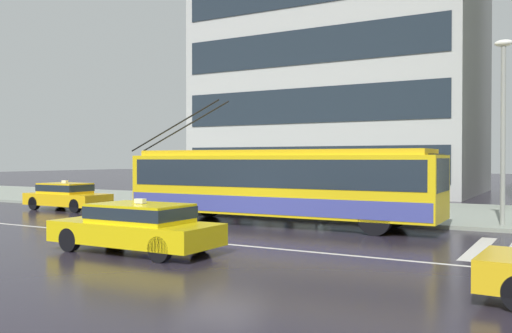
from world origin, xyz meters
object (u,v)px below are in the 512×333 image
at_px(taxi_queued_behind_bus, 67,195).
at_px(taxi_oncoming_near, 137,225).
at_px(bus_shelter, 286,168).
at_px(street_lamp, 503,115).
at_px(pedestrian_approaching_curb, 380,178).
at_px(trolleybus, 278,183).
at_px(pedestrian_at_shelter, 288,188).
at_px(pedestrian_walking_past, 237,174).
at_px(pedestrian_waiting_by_pole, 270,188).

relative_size(taxi_queued_behind_bus, taxi_oncoming_near, 0.93).
height_order(bus_shelter, street_lamp, street_lamp).
bearing_deg(pedestrian_approaching_curb, bus_shelter, 164.68).
relative_size(taxi_queued_behind_bus, street_lamp, 0.67).
distance_m(trolleybus, pedestrian_at_shelter, 4.07).
height_order(bus_shelter, pedestrian_at_shelter, bus_shelter).
bearing_deg(bus_shelter, taxi_queued_behind_bus, -160.12).
relative_size(bus_shelter, pedestrian_approaching_curb, 2.03).
relative_size(taxi_queued_behind_bus, pedestrian_at_shelter, 2.59).
bearing_deg(taxi_oncoming_near, pedestrian_walking_past, 109.47).
distance_m(pedestrian_at_shelter, pedestrian_approaching_curb, 4.74).
relative_size(taxi_oncoming_near, bus_shelter, 1.14).
distance_m(taxi_queued_behind_bus, pedestrian_approaching_curb, 14.60).
bearing_deg(pedestrian_waiting_by_pole, trolleybus, -58.28).
relative_size(bus_shelter, pedestrian_waiting_by_pole, 2.48).
relative_size(taxi_oncoming_near, pedestrian_walking_past, 2.38).
xyz_separation_m(taxi_queued_behind_bus, pedestrian_waiting_by_pole, (8.72, 4.08, 0.39)).
bearing_deg(pedestrian_walking_past, pedestrian_at_shelter, -13.99).
distance_m(taxi_oncoming_near, street_lamp, 12.79).
xyz_separation_m(pedestrian_walking_past, pedestrian_waiting_by_pole, (1.93, -0.27, -0.60)).
xyz_separation_m(taxi_queued_behind_bus, bus_shelter, (9.79, 3.54, 1.32)).
distance_m(taxi_queued_behind_bus, taxi_oncoming_near, 13.10).
height_order(trolleybus, pedestrian_at_shelter, trolleybus).
height_order(pedestrian_walking_past, street_lamp, street_lamp).
distance_m(taxi_queued_behind_bus, pedestrian_at_shelter, 10.51).
distance_m(trolleybus, pedestrian_waiting_by_pole, 5.04).
height_order(trolleybus, street_lamp, street_lamp).
height_order(pedestrian_at_shelter, pedestrian_approaching_curb, pedestrian_approaching_curb).
xyz_separation_m(bus_shelter, pedestrian_at_shelter, (0.08, 0.04, -0.91)).
bearing_deg(trolleybus, pedestrian_at_shelter, 111.52).
bearing_deg(taxi_oncoming_near, pedestrian_approaching_curb, 69.92).
distance_m(bus_shelter, street_lamp, 9.15).
bearing_deg(pedestrian_waiting_by_pole, pedestrian_at_shelter, -23.49).
height_order(taxi_oncoming_near, bus_shelter, bus_shelter).
bearing_deg(street_lamp, pedestrian_waiting_by_pole, 170.21).
bearing_deg(pedestrian_at_shelter, trolleybus, -68.48).
relative_size(pedestrian_at_shelter, pedestrian_waiting_by_pole, 1.01).
xyz_separation_m(taxi_oncoming_near, pedestrian_waiting_by_pole, (-2.18, 11.36, 0.39)).
height_order(pedestrian_waiting_by_pole, street_lamp, street_lamp).
height_order(pedestrian_at_shelter, pedestrian_waiting_by_pole, pedestrian_at_shelter).
bearing_deg(taxi_oncoming_near, taxi_queued_behind_bus, 146.26).
bearing_deg(trolleybus, pedestrian_waiting_by_pole, 121.72).
bearing_deg(pedestrian_walking_past, taxi_oncoming_near, -70.53).
distance_m(trolleybus, pedestrian_approaching_curb, 3.92).
relative_size(bus_shelter, pedestrian_at_shelter, 2.45).
bearing_deg(taxi_oncoming_near, pedestrian_waiting_by_pole, 100.87).
xyz_separation_m(pedestrian_at_shelter, pedestrian_approaching_curb, (4.52, -1.30, 0.57)).
xyz_separation_m(trolleybus, street_lamp, (7.31, 2.55, 2.39)).
distance_m(bus_shelter, pedestrian_approaching_curb, 4.78).
bearing_deg(taxi_oncoming_near, street_lamp, 51.14).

